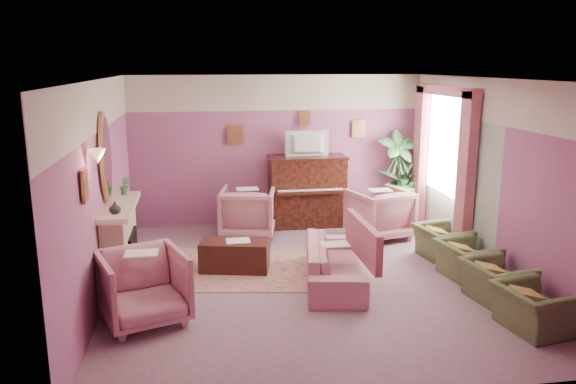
{
  "coord_description": "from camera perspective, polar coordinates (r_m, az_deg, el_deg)",
  "views": [
    {
      "loc": [
        -1.49,
        -7.39,
        3.01
      ],
      "look_at": [
        -0.23,
        0.4,
        1.19
      ],
      "focal_mm": 35.0,
      "sensor_mm": 36.0,
      "label": 1
    }
  ],
  "objects": [
    {
      "name": "mantel_plant",
      "position": [
        8.39,
        -16.26,
        0.62
      ],
      "size": [
        0.16,
        0.16,
        0.28
      ],
      "primitive_type": "imported",
      "color": "#3C7F40",
      "rests_on": "mantel_shelf"
    },
    {
      "name": "floral_armchair_front",
      "position": [
        6.88,
        -14.48,
        -9.01
      ],
      "size": [
        0.93,
        0.93,
        0.97
      ],
      "primitive_type": "imported",
      "color": "#BD7B82",
      "rests_on": "floor"
    },
    {
      "name": "olive_chair_a",
      "position": [
        7.11,
        23.69,
        -10.14
      ],
      "size": [
        0.57,
        0.81,
        0.7
      ],
      "primitive_type": "imported",
      "color": "#4E5A32",
      "rests_on": "floor"
    },
    {
      "name": "olive_chair_d",
      "position": [
        9.13,
        15.42,
        -4.44
      ],
      "size": [
        0.57,
        0.81,
        0.7
      ],
      "primitive_type": "imported",
      "color": "#4E5A32",
      "rests_on": "floor"
    },
    {
      "name": "hearth",
      "position": [
        8.21,
        -15.02,
        -8.9
      ],
      "size": [
        0.55,
        1.5,
        0.02
      ],
      "primitive_type": "cube",
      "color": "#C8B98E",
      "rests_on": "floor"
    },
    {
      "name": "table_paper",
      "position": [
        8.32,
        -5.1,
        -4.94
      ],
      "size": [
        0.35,
        0.28,
        0.01
      ],
      "primitive_type": "cube",
      "color": "silver",
      "rests_on": "coffee_table"
    },
    {
      "name": "print_back_left",
      "position": [
        10.45,
        -5.37,
        5.83
      ],
      "size": [
        0.3,
        0.03,
        0.38
      ],
      "primitive_type": "cube",
      "color": "#B88448",
      "rests_on": "wall_back"
    },
    {
      "name": "side_table",
      "position": [
        11.08,
        11.61,
        -1.19
      ],
      "size": [
        0.52,
        0.52,
        0.7
      ],
      "primitive_type": "cylinder",
      "color": "#EFE7CF",
      "rests_on": "floor"
    },
    {
      "name": "side_plant_big",
      "position": [
        10.96,
        11.73,
        1.45
      ],
      "size": [
        0.3,
        0.3,
        0.34
      ],
      "primitive_type": "imported",
      "color": "#3C7F40",
      "rests_on": "side_table"
    },
    {
      "name": "stripe_panel",
      "position": [
        9.85,
        16.41,
        1.12
      ],
      "size": [
        0.01,
        3.0,
        2.15
      ],
      "primitive_type": "cube",
      "color": "gray",
      "rests_on": "wall_right"
    },
    {
      "name": "curtain_right",
      "position": [
        10.82,
        13.29,
        3.54
      ],
      "size": [
        0.16,
        0.34,
        2.6
      ],
      "primitive_type": "cube",
      "color": "#A34E5C",
      "rests_on": "floor"
    },
    {
      "name": "mantel_shelf",
      "position": [
        7.89,
        -16.72,
        -1.43
      ],
      "size": [
        0.4,
        1.55,
        0.07
      ],
      "primitive_type": "cube",
      "color": "#C8B98E",
      "rests_on": "fireplace_surround"
    },
    {
      "name": "print_back_mid",
      "position": [
        10.59,
        1.7,
        7.5
      ],
      "size": [
        0.22,
        0.03,
        0.26
      ],
      "primitive_type": "cube",
      "color": "#B88448",
      "rests_on": "wall_back"
    },
    {
      "name": "palm_plant",
      "position": [
        10.89,
        11.09,
        2.42
      ],
      "size": [
        0.76,
        0.76,
        1.44
      ],
      "primitive_type": "imported",
      "color": "#3C7F40",
      "rests_on": "palm_pot"
    },
    {
      "name": "piano",
      "position": [
        10.53,
        1.94,
        0.02
      ],
      "size": [
        1.4,
        0.6,
        1.3
      ],
      "primitive_type": "cube",
      "color": "#32140D",
      "rests_on": "floor"
    },
    {
      "name": "area_rug",
      "position": [
        8.5,
        -4.51,
        -7.76
      ],
      "size": [
        2.76,
        2.19,
        0.01
      ],
      "primitive_type": "cube",
      "rotation": [
        0.0,
        0.0,
        -0.17
      ],
      "color": "#A36C5D",
      "rests_on": "floor"
    },
    {
      "name": "palm_pot",
      "position": [
        11.09,
        10.9,
        -2.1
      ],
      "size": [
        0.34,
        0.34,
        0.34
      ],
      "primitive_type": "cylinder",
      "color": "brown",
      "rests_on": "floor"
    },
    {
      "name": "mirror_glass",
      "position": [
        7.78,
        -17.88,
        3.41
      ],
      "size": [
        0.01,
        0.6,
        1.06
      ],
      "primitive_type": "ellipsoid",
      "color": "white",
      "rests_on": "wall_left"
    },
    {
      "name": "piano_keyshelf",
      "position": [
        10.18,
        2.32,
        -0.03
      ],
      "size": [
        1.3,
        0.12,
        0.06
      ],
      "primitive_type": "cube",
      "color": "#32140D",
      "rests_on": "piano"
    },
    {
      "name": "curtain_left",
      "position": [
        9.17,
        17.62,
        1.62
      ],
      "size": [
        0.16,
        0.34,
        2.6
      ],
      "primitive_type": "cube",
      "color": "#A34E5C",
      "rests_on": "floor"
    },
    {
      "name": "fireplace_inset",
      "position": [
        8.09,
        -15.89,
        -6.36
      ],
      "size": [
        0.18,
        0.72,
        0.68
      ],
      "primitive_type": "cube",
      "color": "black",
      "rests_on": "floor"
    },
    {
      "name": "floor",
      "position": [
        8.12,
        2.07,
        -8.79
      ],
      "size": [
        5.5,
        6.0,
        0.01
      ],
      "primitive_type": "cube",
      "color": "gray",
      "rests_on": "ground"
    },
    {
      "name": "olive_chair_b",
      "position": [
        7.76,
        20.44,
        -7.93
      ],
      "size": [
        0.57,
        0.81,
        0.7
      ],
      "primitive_type": "imported",
      "color": "#4E5A32",
      "rests_on": "floor"
    },
    {
      "name": "side_plant_small",
      "position": [
        10.92,
        12.49,
        1.21
      ],
      "size": [
        0.16,
        0.16,
        0.28
      ],
      "primitive_type": "imported",
      "color": "#3C7F40",
      "rests_on": "side_table"
    },
    {
      "name": "mantel_vase",
      "position": [
        7.39,
        -17.17,
        -1.55
      ],
      "size": [
        0.16,
        0.16,
        0.16
      ],
      "primitive_type": "imported",
      "color": "beige",
      "rests_on": "mantel_shelf"
    },
    {
      "name": "olive_chair_c",
      "position": [
        8.43,
        17.72,
        -6.05
      ],
      "size": [
        0.57,
        0.81,
        0.7
      ],
      "primitive_type": "imported",
      "color": "#4E5A32",
      "rests_on": "floor"
    },
    {
      "name": "wall_right",
      "position": [
        8.67,
        20.28,
        1.47
      ],
      "size": [
        0.02,
        6.0,
        2.8
      ],
      "primitive_type": "cube",
      "color": "#7C4874",
      "rests_on": "floor"
    },
    {
      "name": "floral_armchair_left",
      "position": [
        9.93,
        -4.11,
        -1.79
      ],
      "size": [
        0.93,
        0.93,
        0.97
      ],
      "primitive_type": "imported",
      "color": "#BD7B82",
      "rests_on": "floor"
    },
    {
      "name": "mirror_frame",
      "position": [
        7.78,
        -18.06,
        3.4
      ],
      "size": [
        0.04,
        0.72,
        1.2
      ],
      "primitive_type": "ellipsoid",
      "color": "#B88448",
      "rests_on": "wall_left"
    },
    {
      "name": "piano_top",
      "position": [
        10.4,
        1.96,
        3.57
      ],
      "size": [
        1.45,
        0.65,
        0.04
      ],
      "primitive_type": "cube",
      "color": "#32140D",
      "rests_on": "piano"
    },
    {
      "name": "television",
      "position": [
        10.31,
        2.03,
        5.11
      ],
      "size": [
        0.8,
        0.12,
        0.48
      ],
      "primitive_type": "imported",
      "color": "black",
      "rests_on": "piano"
    },
    {
      "name": "print_left_wall",
      "position": [
        6.44,
        -19.93,
        0.65
      ],
      "size": [
        0.03,
        0.28,
        0.36
      ],
      "primitive_type": "cube",
      "color": "#B88448",
      "rests_on": "wall_left"
    },
    {
      "name": "window_blind",
      "position": [
        9.96,
        15.84,
        4.93
      ],
      "size": [
        0.03,
        1.4,
        1.8
      ],
      "primitive_type": "cube",
      "color": "silver",
      "rests_on": "wall_right"
    },
    {
      "name": "fire_ember",
      "position": [
        8.14,
        -15.53,
        -7.55
      ],
      "size": [
        0.06,
        0.54,
        0.1
      ],
      "primitive_type": "cube",
      "color": "#E85200",
      "rests_on": "floor"
    },
    {
      "name": "sofa",
      "position": [
        7.88,
        4.76,
        -6.44
      ],
      "size": [
        0.65,
        1.95,
        0.79
      ],
      "primitive_type": "imported",
      "color": "#BD7B82",
      "rests_on": "floor"
    },
    {
      "name": "fireplace_surround",
      "position": [
        8.05,
        -16.66,
        -5.36
      ],
      "size": [
        0.3,
        1.4,
        1.1
      ],
      "primitive_type": "cube",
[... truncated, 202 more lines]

